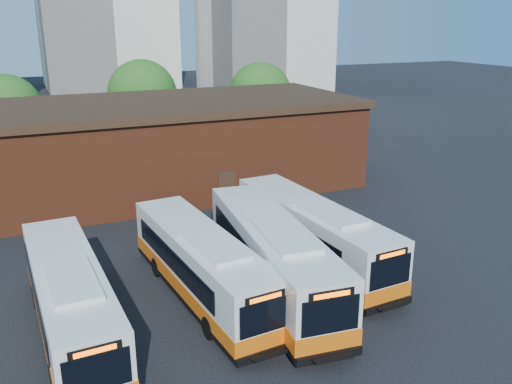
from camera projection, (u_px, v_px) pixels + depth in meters
name	position (u px, v px, depth m)	size (l,w,h in m)	color
ground	(278.00, 316.00, 22.87)	(220.00, 220.00, 0.00)	black
bus_west	(71.00, 303.00, 21.04)	(2.95, 11.73, 3.17)	silver
bus_midwest	(202.00, 268.00, 23.96)	(3.44, 11.88, 3.20)	silver
bus_mideast	(272.00, 259.00, 24.56)	(3.83, 12.83, 3.45)	silver
bus_east	(312.00, 235.00, 27.43)	(3.36, 12.28, 3.31)	silver
transit_worker	(290.00, 308.00, 21.69)	(0.68, 0.45, 1.87)	black
depot_building	(159.00, 144.00, 39.31)	(28.60, 12.60, 6.40)	maroon
tree_west	(6.00, 110.00, 45.53)	(6.00, 6.00, 7.65)	#382314
tree_mid	(142.00, 94.00, 51.73)	(6.56, 6.56, 8.36)	#382314
tree_east	(260.00, 94.00, 53.39)	(6.24, 6.24, 7.96)	#382314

